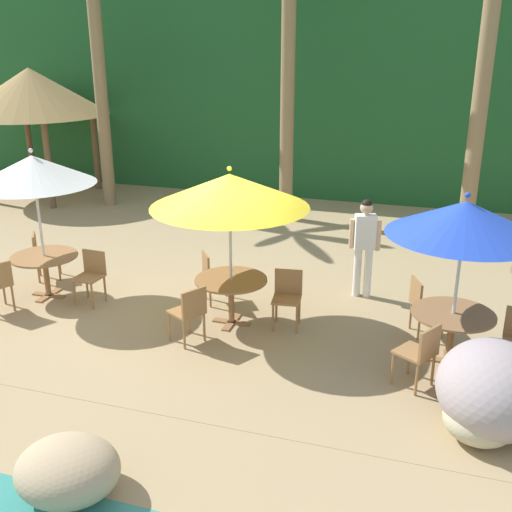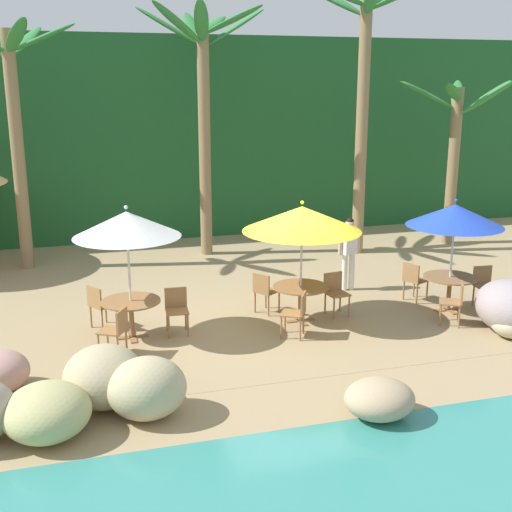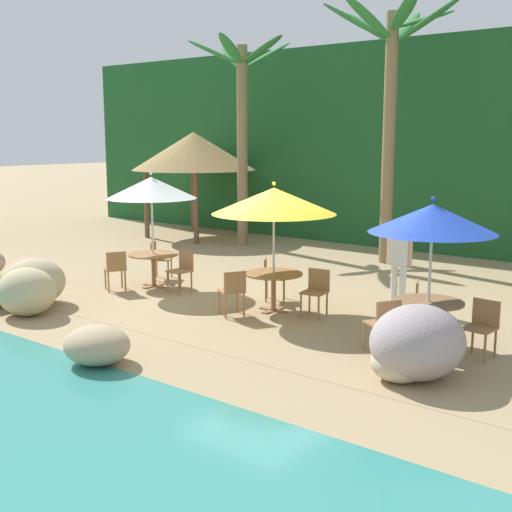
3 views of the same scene
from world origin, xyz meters
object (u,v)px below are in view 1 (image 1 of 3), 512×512
umbrella_yellow (230,191)px  palapa_hut (31,92)px  chair_yellow_seaward (287,294)px  palm_tree_second (289,19)px  palm_tree_nearest (97,46)px  waiter_in_white (364,241)px  chair_blue_inland (422,302)px  chair_blue_left (421,352)px  umbrella_blue (465,219)px  chair_yellow_inland (213,274)px  dining_table_blue (452,321)px  chair_white_inland (42,252)px  dining_table_white (45,262)px  dining_table_yellow (231,286)px  umbrella_white (33,170)px  chair_yellow_left (190,311)px  chair_white_seaward (91,273)px

umbrella_yellow → palapa_hut: (-7.76, 6.06, 0.69)m
chair_yellow_seaward → palm_tree_second: (-1.50, 5.61, 4.01)m
palm_tree_nearest → waiter_in_white: 8.76m
chair_blue_inland → chair_blue_left: size_ratio=1.00×
umbrella_blue → palm_tree_second: palm_tree_second is taller
chair_yellow_inland → dining_table_blue: bearing=-13.4°
chair_white_inland → palm_tree_nearest: 6.25m
dining_table_white → waiter_in_white: waiter_in_white is taller
palm_tree_second → umbrella_blue: bearing=-57.4°
waiter_in_white → dining_table_blue: bearing=-52.7°
dining_table_white → palm_tree_second: (2.66, 5.77, 3.91)m
umbrella_yellow → waiter_in_white: umbrella_yellow is taller
dining_table_yellow → dining_table_blue: same height
chair_yellow_seaward → dining_table_blue: (2.38, -0.45, 0.10)m
dining_table_yellow → chair_blue_inland: (2.79, 0.50, -0.10)m
dining_table_white → chair_yellow_seaward: chair_yellow_seaward is taller
dining_table_white → chair_blue_inland: size_ratio=1.26×
dining_table_blue → waiter_in_white: waiter_in_white is taller
chair_yellow_inland → umbrella_yellow: bearing=-49.5°
umbrella_yellow → chair_blue_inland: 3.25m
umbrella_white → umbrella_yellow: bearing=-0.8°
umbrella_blue → waiter_in_white: umbrella_blue is taller
chair_white_inland → palm_tree_second: palm_tree_second is taller
palm_tree_nearest → chair_blue_left: bearing=-39.0°
chair_white_inland → chair_yellow_seaward: same height
umbrella_white → dining_table_yellow: (3.33, -0.04, -1.57)m
dining_table_blue → chair_blue_left: size_ratio=1.26×
chair_blue_inland → chair_blue_left: bearing=-87.7°
palm_tree_second → waiter_in_white: size_ratio=3.88×
chair_white_inland → waiter_in_white: bearing=9.6°
palm_tree_nearest → umbrella_yellow: bearing=-46.4°
palapa_hut → waiter_in_white: bearing=-24.8°
chair_yellow_seaward → umbrella_blue: umbrella_blue is taller
palm_tree_nearest → chair_blue_inland: bearing=-32.3°
palm_tree_second → waiter_in_white: palm_tree_second is taller
chair_white_inland → palm_tree_nearest: (-1.55, 4.98, 3.45)m
chair_yellow_left → palm_tree_nearest: 8.92m
chair_blue_left → chair_yellow_seaward: bearing=148.7°
dining_table_blue → palapa_hut: bearing=150.1°
palm_tree_second → chair_yellow_seaward: bearing=-75.1°
chair_yellow_inland → chair_blue_inland: size_ratio=1.00×
umbrella_yellow → chair_yellow_inland: bearing=130.5°
chair_blue_inland → dining_table_yellow: bearing=-169.9°
chair_yellow_inland → chair_white_seaward: bearing=-163.4°
chair_white_inland → chair_yellow_left: same height
dining_table_blue → dining_table_white: bearing=177.4°
chair_yellow_left → chair_blue_inland: (3.14, 1.28, 0.00)m
dining_table_blue → chair_blue_inland: (-0.42, 0.75, -0.10)m
dining_table_yellow → palapa_hut: bearing=142.0°
dining_table_blue → umbrella_blue: bearing=0.0°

